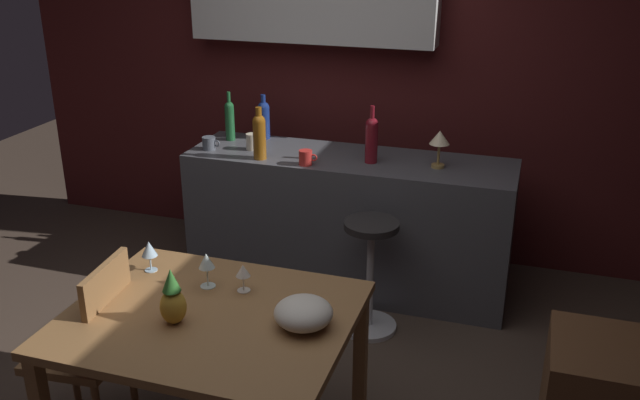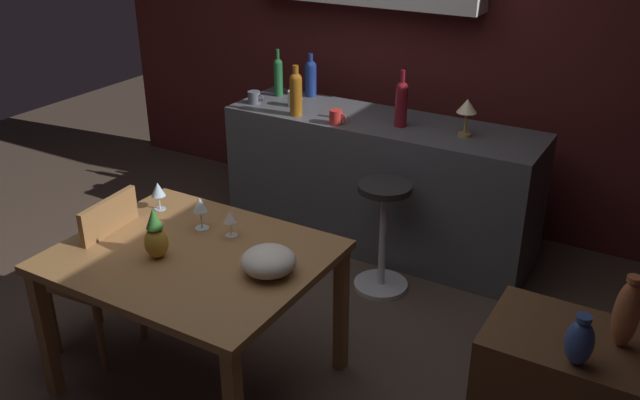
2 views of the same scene
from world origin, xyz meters
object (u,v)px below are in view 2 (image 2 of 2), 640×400
at_px(wine_bottle_amber, 296,92).
at_px(cup_red, 336,117).
at_px(pineapple_centerpiece, 156,236).
at_px(counter_lamp, 467,109).
at_px(chair_near_window, 101,269).
at_px(bar_stool, 383,234).
at_px(vase_ceramic_blue, 579,341).
at_px(fruit_bowl, 269,261).
at_px(wine_glass_center, 200,206).
at_px(cup_cream, 294,99).
at_px(wine_glass_right, 230,218).
at_px(wine_bottle_cobalt, 311,77).
at_px(cup_slate, 254,97).
at_px(vase_copper, 626,314).
at_px(wine_bottle_green, 278,75).
at_px(dining_table, 192,268).
at_px(wine_glass_left, 158,190).
at_px(wine_bottle_ruby, 401,102).

relative_size(wine_bottle_amber, cup_red, 2.83).
xyz_separation_m(pineapple_centerpiece, counter_lamp, (0.80, 1.85, 0.23)).
bearing_deg(chair_near_window, bar_stool, 52.28).
distance_m(wine_bottle_amber, vase_ceramic_blue, 2.66).
bearing_deg(vase_ceramic_blue, fruit_bowl, 177.16).
relative_size(wine_glass_center, cup_red, 1.42).
bearing_deg(cup_cream, wine_glass_right, -68.69).
xyz_separation_m(wine_bottle_cobalt, cup_red, (0.46, -0.45, -0.10)).
xyz_separation_m(bar_stool, wine_bottle_amber, (-0.81, 0.32, 0.68)).
relative_size(chair_near_window, bar_stool, 1.30).
height_order(wine_glass_right, wine_bottle_amber, wine_bottle_amber).
bearing_deg(counter_lamp, cup_slate, -176.27).
bearing_deg(vase_copper, bar_stool, 142.55).
bearing_deg(counter_lamp, wine_bottle_green, 174.32).
bearing_deg(wine_bottle_green, wine_glass_right, -63.86).
xyz_separation_m(bar_stool, pineapple_centerpiece, (-0.52, -1.35, 0.47)).
xyz_separation_m(dining_table, chair_near_window, (-0.59, -0.04, -0.16)).
xyz_separation_m(dining_table, wine_glass_left, (-0.44, 0.28, 0.19)).
xyz_separation_m(wine_glass_right, wine_bottle_cobalt, (-0.61, 1.76, 0.21)).
distance_m(wine_bottle_cobalt, vase_copper, 3.02).
bearing_deg(vase_copper, dining_table, -175.36).
bearing_deg(counter_lamp, wine_bottle_ruby, -175.91).
xyz_separation_m(pineapple_centerpiece, wine_bottle_ruby, (0.39, 1.82, 0.21)).
bearing_deg(pineapple_centerpiece, wine_bottle_amber, 99.99).
bearing_deg(wine_bottle_ruby, wine_glass_left, -116.89).
height_order(fruit_bowl, cup_cream, cup_cream).
bearing_deg(wine_bottle_cobalt, cup_slate, -125.31).
distance_m(fruit_bowl, cup_slate, 2.02).
xyz_separation_m(chair_near_window, vase_ceramic_blue, (2.31, 0.01, 0.41)).
bearing_deg(fruit_bowl, wine_bottle_ruby, 94.46).
xyz_separation_m(bar_stool, cup_red, (-0.50, 0.30, 0.57)).
height_order(wine_glass_right, wine_bottle_ruby, wine_bottle_ruby).
distance_m(wine_bottle_ruby, vase_ceramic_blue, 2.27).
relative_size(counter_lamp, vase_copper, 0.82).
height_order(wine_glass_right, counter_lamp, counter_lamp).
height_order(fruit_bowl, wine_bottle_ruby, wine_bottle_ruby).
bearing_deg(vase_copper, counter_lamp, 125.69).
height_order(wine_glass_left, pineapple_centerpiece, pineapple_centerpiece).
bearing_deg(wine_bottle_amber, cup_cream, 127.14).
bearing_deg(cup_red, vase_copper, -35.85).
height_order(dining_table, cup_cream, cup_cream).
xyz_separation_m(dining_table, wine_bottle_amber, (-0.40, 1.57, 0.40)).
distance_m(wine_glass_right, wine_glass_center, 0.18).
height_order(wine_glass_center, pineapple_centerpiece, pineapple_centerpiece).
bearing_deg(cup_red, vase_ceramic_blue, -40.91).
height_order(cup_slate, vase_copper, vase_copper).
distance_m(cup_cream, vase_copper, 2.84).
bearing_deg(wine_bottle_green, wine_bottle_cobalt, 27.79).
bearing_deg(cup_slate, wine_glass_left, -75.61).
bearing_deg(vase_ceramic_blue, wine_bottle_amber, 143.11).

